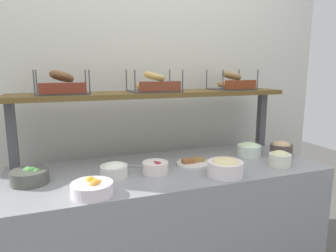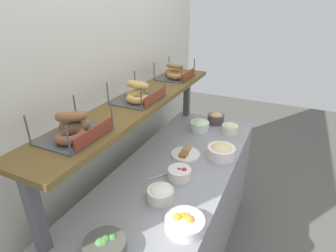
% 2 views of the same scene
% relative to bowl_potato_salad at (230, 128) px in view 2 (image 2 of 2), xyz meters
% --- Properties ---
extents(back_wall, '(3.02, 0.06, 2.40)m').
position_rel_bowl_potato_salad_xyz_m(back_wall, '(-0.64, 0.75, 0.30)').
color(back_wall, silver).
rests_on(back_wall, ground_plane).
extents(deli_counter, '(1.82, 0.70, 0.85)m').
position_rel_bowl_potato_salad_xyz_m(deli_counter, '(-0.64, 0.20, -0.47)').
color(deli_counter, gray).
rests_on(deli_counter, ground_plane).
extents(shelf_riser_left, '(0.05, 0.05, 0.40)m').
position_rel_bowl_potato_salad_xyz_m(shelf_riser_left, '(-1.49, 0.47, 0.15)').
color(shelf_riser_left, '#4C4C51').
rests_on(shelf_riser_left, deli_counter).
extents(shelf_riser_right, '(0.05, 0.05, 0.40)m').
position_rel_bowl_potato_salad_xyz_m(shelf_riser_right, '(0.21, 0.47, 0.15)').
color(shelf_riser_right, '#4C4C51').
rests_on(shelf_riser_right, deli_counter).
extents(upper_shelf, '(1.78, 0.32, 0.03)m').
position_rel_bowl_potato_salad_xyz_m(upper_shelf, '(-0.64, 0.47, 0.37)').
color(upper_shelf, brown).
rests_on(upper_shelf, shelf_riser_left).
extents(bowl_potato_salad, '(0.13, 0.13, 0.09)m').
position_rel_bowl_potato_salad_xyz_m(bowl_potato_salad, '(0.00, 0.00, 0.00)').
color(bowl_potato_salad, white).
rests_on(bowl_potato_salad, deli_counter).
extents(bowl_veggie_mix, '(0.19, 0.19, 0.09)m').
position_rel_bowl_potato_salad_xyz_m(bowl_veggie_mix, '(-1.39, 0.21, -0.01)').
color(bowl_veggie_mix, '#505249').
rests_on(bowl_veggie_mix, deli_counter).
extents(bowl_scallion_spread, '(0.16, 0.16, 0.09)m').
position_rel_bowl_potato_salad_xyz_m(bowl_scallion_spread, '(-0.05, 0.25, -0.00)').
color(bowl_scallion_spread, white).
rests_on(bowl_scallion_spread, deli_counter).
extents(bowl_fruit_salad, '(0.19, 0.19, 0.08)m').
position_rel_bowl_potato_salad_xyz_m(bowl_fruit_salad, '(-1.11, -0.05, -0.01)').
color(bowl_fruit_salad, white).
rests_on(bowl_fruit_salad, deli_counter).
extents(bowl_beet_salad, '(0.14, 0.14, 0.08)m').
position_rel_bowl_potato_salad_xyz_m(bowl_beet_salad, '(-0.74, 0.13, -0.01)').
color(bowl_beet_salad, white).
rests_on(bowl_beet_salad, deli_counter).
extents(bowl_hummus, '(0.15, 0.15, 0.10)m').
position_rel_bowl_potato_salad_xyz_m(bowl_hummus, '(0.15, 0.16, 0.00)').
color(bowl_hummus, '#4C3F3C').
rests_on(bowl_hummus, deli_counter).
extents(bowl_egg_salad, '(0.19, 0.19, 0.10)m').
position_rel_bowl_potato_salad_xyz_m(bowl_egg_salad, '(-0.40, -0.03, 0.00)').
color(bowl_egg_salad, white).
rests_on(bowl_egg_salad, deli_counter).
extents(bowl_cream_cheese, '(0.15, 0.15, 0.08)m').
position_rel_bowl_potato_salad_xyz_m(bowl_cream_cheese, '(-0.97, 0.15, -0.01)').
color(bowl_cream_cheese, white).
rests_on(bowl_cream_cheese, deli_counter).
extents(serving_plate_white, '(0.21, 0.21, 0.04)m').
position_rel_bowl_potato_salad_xyz_m(serving_plate_white, '(-0.48, 0.20, -0.03)').
color(serving_plate_white, white).
rests_on(serving_plate_white, deli_counter).
extents(serving_spoon_near_plate, '(0.15, 0.12, 0.01)m').
position_rel_bowl_potato_salad_xyz_m(serving_spoon_near_plate, '(-0.76, 0.23, -0.04)').
color(serving_spoon_near_plate, '#B7B7BC').
rests_on(serving_spoon_near_plate, deli_counter).
extents(bagel_basket_cinnamon_raisin, '(0.30, 0.26, 0.14)m').
position_rel_bowl_potato_salad_xyz_m(bagel_basket_cinnamon_raisin, '(-1.20, 0.48, 0.43)').
color(bagel_basket_cinnamon_raisin, '#4C4C51').
rests_on(bagel_basket_cinnamon_raisin, upper_shelf).
extents(bagel_basket_sesame, '(0.32, 0.26, 0.14)m').
position_rel_bowl_potato_salad_xyz_m(bagel_basket_sesame, '(-0.64, 0.47, 0.43)').
color(bagel_basket_sesame, '#4C4C51').
rests_on(bagel_basket_sesame, upper_shelf).
extents(bagel_basket_everything, '(0.28, 0.25, 0.14)m').
position_rel_bowl_potato_salad_xyz_m(bagel_basket_everything, '(-0.06, 0.47, 0.43)').
color(bagel_basket_everything, '#4C4C51').
rests_on(bagel_basket_everything, upper_shelf).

